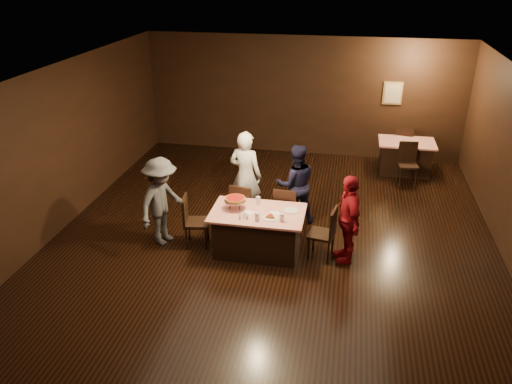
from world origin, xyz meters
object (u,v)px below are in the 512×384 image
Objects in this scene: diner_grey_knit at (162,201)px; diner_red_shirt at (348,219)px; chair_end_right at (321,233)px; chair_back_far at (404,145)px; chair_far_left at (244,206)px; glass_front_left at (257,217)px; plate_empty at (291,210)px; diner_navy_hoodie at (296,184)px; chair_end_left at (197,221)px; chair_back_near at (408,164)px; diner_white_jacket at (246,176)px; back_table at (405,157)px; pizza_stand at (235,199)px; glass_back at (258,200)px; main_table at (258,232)px; chair_far_right at (286,210)px; glass_front_right at (282,218)px.

diner_grey_knit is 1.04× the size of diner_red_shirt.
chair_end_right is 1.00× the size of chair_back_far.
chair_far_left reaches higher than glass_front_left.
plate_empty is (0.95, -0.60, 0.30)m from chair_far_left.
diner_navy_hoodie reaches higher than chair_back_far.
chair_far_left is at bearing -53.19° from chair_end_left.
diner_grey_knit is at bearing -148.23° from chair_back_near.
diner_white_jacket is at bearing -151.20° from chair_back_near.
back_table is 4.50m from chair_end_right.
chair_end_left is 0.60× the size of diner_navy_hoodie.
pizza_stand is at bearing 99.56° from chair_far_left.
back_table is 4.68m from chair_far_left.
chair_far_left reaches higher than back_table.
chair_end_right is at bearing -121.85° from chair_back_near.
back_table is 4.83m from glass_back.
glass_front_left is (0.05, -0.30, 0.46)m from main_table.
glass_front_right is (0.05, -1.00, 0.37)m from chair_far_right.
diner_white_jacket is at bearing 93.31° from pizza_stand.
chair_back_near is at bearing -125.74° from chair_far_right.
chair_back_far is (0.00, 0.60, 0.09)m from back_table.
chair_end_left reaches higher than glass_front_left.
pizza_stand is at bearing -144.46° from glass_back.
plate_empty is (-2.24, -3.32, 0.30)m from chair_back_near.
back_table is 4.36m from diner_red_shirt.
chair_back_near reaches higher than glass_back.
pizza_stand reaches higher than back_table.
chair_far_left is 1.00× the size of chair_end_left.
plate_empty is 1.79× the size of glass_front_left.
chair_back_near is (1.69, 3.47, 0.00)m from chair_end_right.
back_table is 4.62m from plate_empty.
chair_end_right is (-1.69, -4.17, 0.09)m from back_table.
chair_end_right is at bearing -112.09° from back_table.
chair_back_far reaches higher than glass_front_left.
diner_navy_hoodie is at bearing 92.41° from plate_empty.
chair_back_near is at bearing -153.05° from diner_navy_hoodie.
glass_front_right is at bearing 75.20° from chair_back_far.
chair_back_near is 3.70m from diner_red_shirt.
glass_front_left is at bearing -138.01° from plate_empty.
main_table is 5.02m from back_table.
chair_far_left and chair_back_far have the same top height.
pizza_stand is 0.91m from glass_front_right.
back_table is 5.25m from pizza_stand.
chair_far_left is 1.00× the size of chair_back_far.
diner_navy_hoodie reaches higher than glass_back.
diner_white_jacket is 1.01m from glass_back.
diner_navy_hoodie is (0.91, 0.46, 0.32)m from chair_far_left.
diner_navy_hoodie reaches higher than diner_red_shirt.
pizza_stand is at bearing -108.14° from diner_red_shirt.
chair_back_far is 6.79× the size of glass_front_left.
chair_end_left is 0.53× the size of diner_white_jacket.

